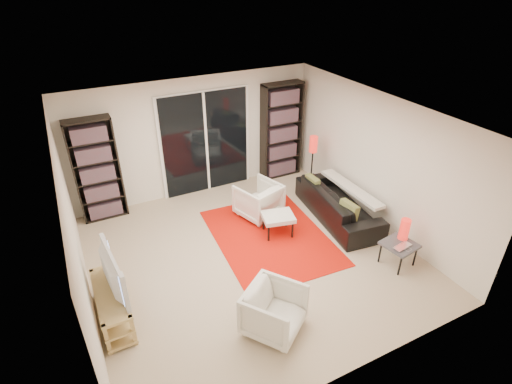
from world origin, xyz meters
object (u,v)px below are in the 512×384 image
bookshelf_left (97,171)px  side_table (399,246)px  tv_stand (113,305)px  armchair_back (258,200)px  sofa (338,203)px  armchair_front (274,311)px  ottoman (278,218)px  bookshelf_right (281,131)px  floor_lamp (313,151)px

bookshelf_left → side_table: size_ratio=3.55×
tv_stand → armchair_back: 3.26m
bookshelf_left → sofa: bearing=-27.5°
armchair_front → side_table: armchair_front is taller
ottoman → sofa: bearing=-1.7°
sofa → armchair_back: 1.50m
bookshelf_left → tv_stand: (-0.31, -2.72, -0.71)m
bookshelf_left → bookshelf_right: 3.85m
side_table → floor_lamp: 2.72m
sofa → armchair_front: bearing=134.2°
sofa → floor_lamp: (0.13, 1.11, 0.61)m
sofa → armchair_front: (-2.39, -1.81, 0.03)m
tv_stand → side_table: tv_stand is taller
bookshelf_left → armchair_front: bookshelf_left is taller
armchair_back → bookshelf_left: bearing=-44.2°
bookshelf_left → tv_stand: size_ratio=1.66×
bookshelf_left → side_table: bookshelf_left is taller
side_table → ottoman: bearing=129.6°
sofa → side_table: 1.54m
armchair_back → armchair_front: armchair_back is taller
bookshelf_left → tv_stand: bookshelf_left is taller
bookshelf_right → floor_lamp: bookshelf_right is taller
bookshelf_left → floor_lamp: 4.17m
tv_stand → ottoman: size_ratio=1.86×
bookshelf_right → armchair_back: 1.92m
bookshelf_right → side_table: bookshelf_right is taller
bookshelf_left → side_table: bearing=-42.2°
side_table → bookshelf_right: bearing=91.7°
ottoman → floor_lamp: floor_lamp is taller
armchair_back → tv_stand: bearing=8.0°
armchair_back → floor_lamp: size_ratio=0.61×
sofa → floor_lamp: size_ratio=1.69×
sofa → floor_lamp: floor_lamp is taller
armchair_front → ottoman: 2.15m
bookshelf_right → floor_lamp: (0.21, -0.93, -0.13)m
floor_lamp → sofa: bearing=-96.6°
armchair_front → side_table: size_ratio=1.31×
sofa → armchair_front: 2.99m
armchair_back → side_table: 2.65m
bookshelf_right → bookshelf_left: bearing=180.0°
bookshelf_left → floor_lamp: bookshelf_left is taller
sofa → armchair_back: bearing=67.5°
floor_lamp → bookshelf_right: bearing=102.8°
sofa → bookshelf_right: bearing=9.4°
floor_lamp → bookshelf_left: bearing=167.1°
ottoman → side_table: (1.31, -1.58, 0.01)m
bookshelf_left → armchair_back: bearing=-26.4°
ottoman → side_table: bearing=-50.4°
armchair_back → armchair_front: 2.77m
ottoman → floor_lamp: size_ratio=0.51×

